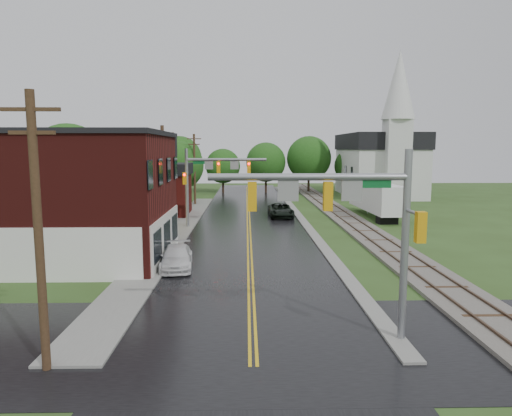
{
  "coord_description": "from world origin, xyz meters",
  "views": [
    {
      "loc": [
        -0.23,
        -14.3,
        7.23
      ],
      "look_at": [
        0.38,
        14.02,
        3.5
      ],
      "focal_mm": 32.0,
      "sensor_mm": 36.0,
      "label": 1
    }
  ],
  "objects_px": {
    "tree_left_b": "(70,163)",
    "pickup_white": "(177,258)",
    "utility_pole_b": "(163,180)",
    "suv_dark": "(281,210)",
    "utility_pole_c": "(195,168)",
    "church": "(381,158)",
    "semi_trailer": "(375,197)",
    "utility_pole_a": "(38,228)",
    "traffic_signal_near": "(348,211)",
    "traffic_signal_far": "(210,173)",
    "tree_left_e": "(180,167)",
    "tree_left_c": "(131,171)",
    "brick_building": "(55,196)"
  },
  "relations": [
    {
      "from": "suv_dark",
      "to": "semi_trailer",
      "type": "bearing_deg",
      "value": -2.69
    },
    {
      "from": "utility_pole_c",
      "to": "semi_trailer",
      "type": "xyz_separation_m",
      "value": [
        20.13,
        -11.09,
        -2.55
      ]
    },
    {
      "from": "church",
      "to": "brick_building",
      "type": "bearing_deg",
      "value": -129.98
    },
    {
      "from": "pickup_white",
      "to": "church",
      "type": "bearing_deg",
      "value": 53.52
    },
    {
      "from": "church",
      "to": "utility_pole_c",
      "type": "distance_m",
      "value": 28.54
    },
    {
      "from": "traffic_signal_far",
      "to": "utility_pole_b",
      "type": "height_order",
      "value": "utility_pole_b"
    },
    {
      "from": "utility_pole_a",
      "to": "utility_pole_b",
      "type": "relative_size",
      "value": 1.0
    },
    {
      "from": "brick_building",
      "to": "utility_pole_c",
      "type": "relative_size",
      "value": 1.59
    },
    {
      "from": "tree_left_c",
      "to": "brick_building",
      "type": "bearing_deg",
      "value": -86.86
    },
    {
      "from": "tree_left_e",
      "to": "pickup_white",
      "type": "bearing_deg",
      "value": -82.45
    },
    {
      "from": "utility_pole_b",
      "to": "semi_trailer",
      "type": "distance_m",
      "value": 23.04
    },
    {
      "from": "tree_left_b",
      "to": "pickup_white",
      "type": "bearing_deg",
      "value": -55.08
    },
    {
      "from": "tree_left_b",
      "to": "tree_left_e",
      "type": "xyz_separation_m",
      "value": [
        9.0,
        14.0,
        -0.9
      ]
    },
    {
      "from": "tree_left_e",
      "to": "traffic_signal_near",
      "type": "bearing_deg",
      "value": -74.32
    },
    {
      "from": "brick_building",
      "to": "utility_pole_b",
      "type": "xyz_separation_m",
      "value": [
        5.68,
        7.0,
        0.57
      ]
    },
    {
      "from": "tree_left_c",
      "to": "tree_left_e",
      "type": "relative_size",
      "value": 0.94
    },
    {
      "from": "traffic_signal_near",
      "to": "semi_trailer",
      "type": "height_order",
      "value": "traffic_signal_near"
    },
    {
      "from": "traffic_signal_near",
      "to": "suv_dark",
      "type": "bearing_deg",
      "value": 90.15
    },
    {
      "from": "tree_left_c",
      "to": "suv_dark",
      "type": "xyz_separation_m",
      "value": [
        17.24,
        -6.88,
        -3.79
      ]
    },
    {
      "from": "brick_building",
      "to": "pickup_white",
      "type": "xyz_separation_m",
      "value": [
        8.03,
        -2.29,
        -3.49
      ]
    },
    {
      "from": "traffic_signal_near",
      "to": "pickup_white",
      "type": "height_order",
      "value": "traffic_signal_near"
    },
    {
      "from": "utility_pole_b",
      "to": "utility_pole_a",
      "type": "bearing_deg",
      "value": -90.0
    },
    {
      "from": "utility_pole_b",
      "to": "tree_left_c",
      "type": "relative_size",
      "value": 1.18
    },
    {
      "from": "utility_pole_b",
      "to": "suv_dark",
      "type": "bearing_deg",
      "value": 47.24
    },
    {
      "from": "traffic_signal_near",
      "to": "utility_pole_a",
      "type": "distance_m",
      "value": 10.47
    },
    {
      "from": "tree_left_b",
      "to": "semi_trailer",
      "type": "distance_m",
      "value": 31.39
    },
    {
      "from": "utility_pole_b",
      "to": "tree_left_e",
      "type": "height_order",
      "value": "utility_pole_b"
    },
    {
      "from": "church",
      "to": "traffic_signal_near",
      "type": "bearing_deg",
      "value": -107.72
    },
    {
      "from": "tree_left_c",
      "to": "tree_left_e",
      "type": "height_order",
      "value": "tree_left_e"
    },
    {
      "from": "utility_pole_a",
      "to": "semi_trailer",
      "type": "bearing_deg",
      "value": 58.55
    },
    {
      "from": "traffic_signal_near",
      "to": "tree_left_b",
      "type": "xyz_separation_m",
      "value": [
        -21.32,
        29.9,
        0.75
      ]
    },
    {
      "from": "semi_trailer",
      "to": "utility_pole_a",
      "type": "bearing_deg",
      "value": -121.45
    },
    {
      "from": "church",
      "to": "semi_trailer",
      "type": "height_order",
      "value": "church"
    },
    {
      "from": "utility_pole_c",
      "to": "pickup_white",
      "type": "height_order",
      "value": "utility_pole_c"
    },
    {
      "from": "brick_building",
      "to": "utility_pole_b",
      "type": "height_order",
      "value": "utility_pole_b"
    },
    {
      "from": "tree_left_e",
      "to": "semi_trailer",
      "type": "height_order",
      "value": "tree_left_e"
    },
    {
      "from": "traffic_signal_far",
      "to": "utility_pole_c",
      "type": "relative_size",
      "value": 0.82
    },
    {
      "from": "tree_left_c",
      "to": "semi_trailer",
      "type": "xyz_separation_m",
      "value": [
        27.18,
        -6.99,
        -2.34
      ]
    },
    {
      "from": "traffic_signal_near",
      "to": "utility_pole_b",
      "type": "height_order",
      "value": "utility_pole_b"
    },
    {
      "from": "utility_pole_c",
      "to": "church",
      "type": "bearing_deg",
      "value": 19.97
    },
    {
      "from": "brick_building",
      "to": "tree_left_c",
      "type": "distance_m",
      "value": 24.94
    },
    {
      "from": "tree_left_e",
      "to": "semi_trailer",
      "type": "bearing_deg",
      "value": -30.36
    },
    {
      "from": "tree_left_b",
      "to": "pickup_white",
      "type": "height_order",
      "value": "tree_left_b"
    },
    {
      "from": "utility_pole_b",
      "to": "semi_trailer",
      "type": "height_order",
      "value": "utility_pole_b"
    },
    {
      "from": "traffic_signal_far",
      "to": "tree_left_b",
      "type": "xyz_separation_m",
      "value": [
        -14.38,
        4.9,
        0.74
      ]
    },
    {
      "from": "traffic_signal_near",
      "to": "traffic_signal_far",
      "type": "xyz_separation_m",
      "value": [
        -6.94,
        25.0,
        0.01
      ]
    },
    {
      "from": "semi_trailer",
      "to": "traffic_signal_far",
      "type": "bearing_deg",
      "value": -160.62
    },
    {
      "from": "traffic_signal_near",
      "to": "tree_left_c",
      "type": "distance_m",
      "value": 41.67
    },
    {
      "from": "traffic_signal_far",
      "to": "tree_left_c",
      "type": "xyz_separation_m",
      "value": [
        -10.38,
        12.9,
        -0.46
      ]
    },
    {
      "from": "church",
      "to": "pickup_white",
      "type": "relative_size",
      "value": 4.39
    }
  ]
}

